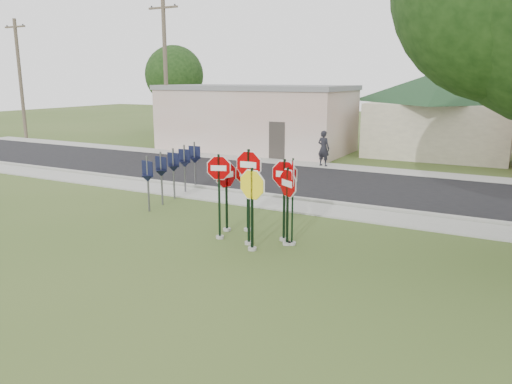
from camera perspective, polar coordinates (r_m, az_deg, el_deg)
The scene contains 20 objects.
ground at distance 13.45m, azimuth -2.46°, elevation -7.30°, with size 120.00×120.00×0.00m, color #384F1D.
sidewalk_near at distance 18.18m, azimuth 6.38°, elevation -1.88°, with size 60.00×1.60×0.06m, color gray.
road at distance 22.31m, azimuth 10.69°, elevation 0.71°, with size 60.00×7.00×0.04m, color black.
sidewalk_far at distance 26.38m, azimuth 13.53°, elevation 2.46°, with size 60.00×1.60×0.06m, color gray.
curb at distance 19.07m, azimuth 7.51°, elevation -1.09°, with size 60.00×0.20×0.14m, color gray.
stop_sign_center at distance 13.87m, azimuth -0.84°, elevation 1.05°, with size 1.07×0.24×2.85m.
stop_sign_yellow at distance 13.45m, azimuth -0.45°, elevation -0.65°, with size 1.15×0.24×2.43m.
stop_sign_left at distance 14.47m, azimuth -4.24°, elevation 0.74°, with size 0.93×0.36×2.61m.
stop_sign_right at distance 13.92m, azimuth 3.63°, elevation -0.42°, with size 0.94×0.62×2.35m.
stop_sign_back_right at distance 14.26m, azimuth 3.26°, elevation 0.43°, with size 1.10×0.24×2.52m.
stop_sign_back_left at distance 15.22m, azimuth -0.97°, elevation 0.70°, with size 0.93×0.50×2.34m.
stop_sign_far_right at distance 13.90m, azimuth 4.21°, elevation 0.40°, with size 0.51×1.06×2.62m.
stop_sign_far_left at distance 15.24m, azimuth -3.41°, elevation 0.70°, with size 0.32×1.09×2.33m.
route_sign_row at distance 19.69m, azimuth -9.40°, elevation 2.73°, with size 1.43×4.63×2.00m.
building_stucco at distance 32.82m, azimuth -0.05°, elevation 8.54°, with size 12.20×6.20×4.20m.
building_house at distance 33.17m, azimuth 20.75°, elevation 10.36°, with size 11.60×11.60×6.20m.
utility_pole_near at distance 33.12m, azimuth -10.29°, elevation 13.25°, with size 2.20×0.26×9.50m.
utility_pole_far at distance 43.19m, azimuth -25.35°, elevation 11.78°, with size 2.20×0.26×9.00m.
bg_tree_left at distance 43.76m, azimuth -9.32°, elevation 13.03°, with size 4.90×4.90×7.35m.
pedestrian at distance 26.81m, azimuth 7.73°, elevation 4.98°, with size 0.69×0.45×1.89m, color black.
Camera 1 is at (6.45, -10.86, 4.64)m, focal length 35.00 mm.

